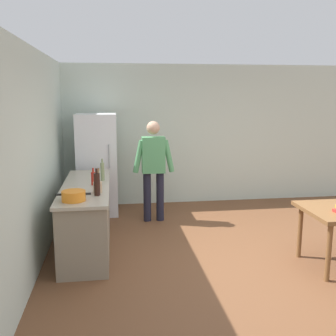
% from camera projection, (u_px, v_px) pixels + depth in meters
% --- Properties ---
extents(ground_plane, '(14.00, 14.00, 0.00)m').
position_uv_depth(ground_plane, '(242.00, 262.00, 5.06)').
color(ground_plane, brown).
extents(wall_back, '(6.40, 0.12, 2.70)m').
position_uv_depth(wall_back, '(195.00, 135.00, 7.73)').
color(wall_back, silver).
rests_on(wall_back, ground_plane).
extents(wall_left, '(0.12, 5.60, 2.70)m').
position_uv_depth(wall_left, '(30.00, 161.00, 4.64)').
color(wall_left, silver).
rests_on(wall_left, ground_plane).
extents(kitchen_counter, '(0.64, 2.20, 0.90)m').
position_uv_depth(kitchen_counter, '(87.00, 216.00, 5.48)').
color(kitchen_counter, gray).
rests_on(kitchen_counter, ground_plane).
extents(refrigerator, '(0.70, 0.67, 1.80)m').
position_uv_depth(refrigerator, '(97.00, 165.00, 6.96)').
color(refrigerator, white).
rests_on(refrigerator, ground_plane).
extents(person, '(0.70, 0.22, 1.70)m').
position_uv_depth(person, '(153.00, 164.00, 6.54)').
color(person, '#1E1E2D').
rests_on(person, ground_plane).
extents(cooking_pot, '(0.40, 0.28, 0.12)m').
position_uv_depth(cooking_pot, '(74.00, 196.00, 4.58)').
color(cooking_pot, orange).
rests_on(cooking_pot, kitchen_counter).
extents(utensil_jar, '(0.11, 0.11, 0.32)m').
position_uv_depth(utensil_jar, '(98.00, 187.00, 4.95)').
color(utensil_jar, tan).
rests_on(utensil_jar, kitchen_counter).
extents(bottle_vinegar_tall, '(0.06, 0.06, 0.32)m').
position_uv_depth(bottle_vinegar_tall, '(102.00, 171.00, 5.65)').
color(bottle_vinegar_tall, gray).
rests_on(bottle_vinegar_tall, kitchen_counter).
extents(bottle_sauce_red, '(0.06, 0.06, 0.24)m').
position_uv_depth(bottle_sauce_red, '(93.00, 178.00, 5.38)').
color(bottle_sauce_red, '#B22319').
rests_on(bottle_sauce_red, kitchen_counter).
extents(bottle_wine_dark, '(0.08, 0.08, 0.34)m').
position_uv_depth(bottle_wine_dark, '(97.00, 184.00, 4.81)').
color(bottle_wine_dark, black).
rests_on(bottle_wine_dark, kitchen_counter).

